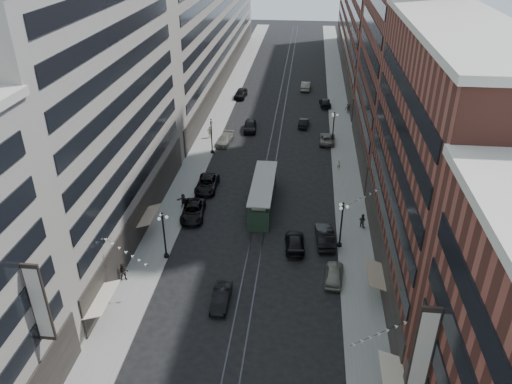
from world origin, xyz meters
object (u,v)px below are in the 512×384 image
at_px(streetcar, 263,195).
at_px(pedestrian_9, 348,108).
at_px(lamppost_sw_far, 164,234).
at_px(car_4, 334,274).
at_px(car_extra_1, 295,242).
at_px(car_8, 225,139).
at_px(car_10, 325,236).
at_px(car_extra_0, 304,123).
at_px(car_7, 207,184).
at_px(lamppost_sw_mid, 212,135).
at_px(car_9, 241,93).
at_px(car_13, 250,126).
at_px(car_11, 327,139).
at_px(car_14, 306,86).
at_px(pedestrian_2, 124,272).
at_px(lamppost_se_mid, 333,127).
at_px(car_5, 221,298).
at_px(pedestrian_7, 362,220).
at_px(pedestrian_8, 339,165).
at_px(car_12, 325,103).
at_px(pedestrian_6, 210,132).
at_px(lamppost_se_far, 341,223).
at_px(car_2, 193,211).
at_px(pedestrian_5, 183,200).

distance_m(streetcar, pedestrian_9, 37.25).
xyz_separation_m(lamppost_sw_far, car_4, (17.60, -1.81, -2.34)).
bearing_deg(car_extra_1, car_8, -70.26).
distance_m(car_10, car_extra_0, 35.34).
bearing_deg(car_extra_0, car_7, 68.60).
bearing_deg(lamppost_sw_mid, car_7, -83.02).
bearing_deg(car_7, car_10, -36.21).
relative_size(lamppost_sw_far, car_extra_1, 1.08).
xyz_separation_m(car_9, car_13, (3.90, -17.44, -0.02)).
height_order(car_11, car_14, car_14).
height_order(pedestrian_2, car_8, pedestrian_2).
relative_size(lamppost_se_mid, car_5, 1.25).
bearing_deg(car_4, streetcar, -53.14).
distance_m(lamppost_sw_far, car_extra_1, 14.09).
height_order(streetcar, car_14, streetcar).
bearing_deg(pedestrian_7, car_10, 72.50).
bearing_deg(car_10, car_extra_1, 17.83).
distance_m(lamppost_sw_mid, car_9, 27.50).
bearing_deg(pedestrian_8, car_11, -80.25).
distance_m(car_10, car_11, 28.53).
distance_m(car_12, pedestrian_6, 26.22).
xyz_separation_m(car_7, car_8, (-0.12, 15.42, -0.08)).
height_order(car_8, pedestrian_6, pedestrian_6).
height_order(lamppost_se_far, car_11, lamppost_se_far).
bearing_deg(car_12, streetcar, 73.98).
height_order(lamppost_sw_far, car_5, lamppost_sw_far).
distance_m(pedestrian_2, car_extra_0, 47.13).
bearing_deg(car_13, pedestrian_8, -48.03).
bearing_deg(car_5, pedestrian_2, 167.51).
bearing_deg(car_4, car_2, -26.44).
bearing_deg(car_11, pedestrian_8, 100.51).
bearing_deg(car_8, pedestrian_5, -88.86).
height_order(car_5, car_12, car_5).
relative_size(streetcar, car_7, 2.12).
xyz_separation_m(pedestrian_7, car_extra_1, (-7.65, -4.91, -0.26)).
distance_m(lamppost_se_mid, pedestrian_9, 15.56).
xyz_separation_m(lamppost_se_far, car_9, (-17.60, 50.40, -2.20)).
bearing_deg(pedestrian_7, lamppost_se_mid, -50.18).
bearing_deg(car_9, lamppost_se_mid, -47.39).
bearing_deg(pedestrian_5, car_12, 70.63).
bearing_deg(car_8, pedestrian_7, -42.55).
xyz_separation_m(car_2, car_9, (-0.26, 45.89, 0.09)).
xyz_separation_m(lamppost_sw_mid, pedestrian_9, (21.70, 20.07, -2.05)).
bearing_deg(pedestrian_9, car_13, -153.64).
bearing_deg(lamppost_sw_far, car_extra_0, 71.01).
relative_size(car_11, pedestrian_7, 2.99).
xyz_separation_m(car_10, pedestrian_6, (-18.25, 28.36, 0.24)).
height_order(lamppost_se_mid, car_14, lamppost_se_mid).
distance_m(car_9, car_10, 52.30).
distance_m(lamppost_se_mid, car_2, 29.29).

